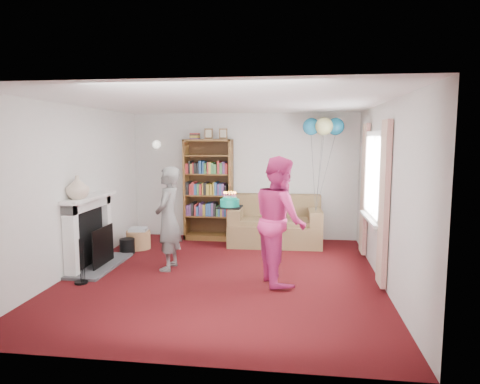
# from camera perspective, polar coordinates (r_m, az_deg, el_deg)

# --- Properties ---
(ground) EXTENTS (5.00, 5.00, 0.00)m
(ground) POSITION_cam_1_polar(r_m,az_deg,el_deg) (6.40, -2.32, -11.11)
(ground) COLOR #34070B
(ground) RESTS_ON ground
(wall_back) EXTENTS (4.50, 0.02, 2.50)m
(wall_back) POSITION_cam_1_polar(r_m,az_deg,el_deg) (8.59, 0.49, 2.14)
(wall_back) COLOR silver
(wall_back) RESTS_ON ground
(wall_left) EXTENTS (0.02, 5.00, 2.50)m
(wall_left) POSITION_cam_1_polar(r_m,az_deg,el_deg) (6.88, -21.27, 0.37)
(wall_left) COLOR silver
(wall_left) RESTS_ON ground
(wall_right) EXTENTS (0.02, 5.00, 2.50)m
(wall_right) POSITION_cam_1_polar(r_m,az_deg,el_deg) (6.15, 18.84, -0.28)
(wall_right) COLOR silver
(wall_right) RESTS_ON ground
(ceiling) EXTENTS (4.50, 5.00, 0.01)m
(ceiling) POSITION_cam_1_polar(r_m,az_deg,el_deg) (6.09, -2.44, 11.86)
(ceiling) COLOR white
(ceiling) RESTS_ON wall_back
(fireplace) EXTENTS (0.55, 1.80, 1.12)m
(fireplace) POSITION_cam_1_polar(r_m,az_deg,el_deg) (7.08, -19.03, -5.40)
(fireplace) COLOR #3F3F42
(fireplace) RESTS_ON ground
(window_bay) EXTENTS (0.14, 2.02, 2.20)m
(window_bay) POSITION_cam_1_polar(r_m,az_deg,el_deg) (6.73, 17.38, -0.01)
(window_bay) COLOR white
(window_bay) RESTS_ON ground
(wall_sconce) EXTENTS (0.16, 0.23, 0.16)m
(wall_sconce) POSITION_cam_1_polar(r_m,az_deg,el_deg) (8.80, -11.07, 6.24)
(wall_sconce) COLOR gold
(wall_sconce) RESTS_ON ground
(bookcase) EXTENTS (0.94, 0.42, 2.20)m
(bookcase) POSITION_cam_1_polar(r_m,az_deg,el_deg) (8.53, -4.18, 0.20)
(bookcase) COLOR #472B14
(bookcase) RESTS_ON ground
(sofa) EXTENTS (1.73, 0.92, 0.92)m
(sofa) POSITION_cam_1_polar(r_m,az_deg,el_deg) (8.23, 4.70, -4.49)
(sofa) COLOR brown
(sofa) RESTS_ON ground
(wicker_basket) EXTENTS (0.44, 0.44, 0.39)m
(wicker_basket) POSITION_cam_1_polar(r_m,az_deg,el_deg) (8.07, -13.39, -6.12)
(wicker_basket) COLOR #AA754F
(wicker_basket) RESTS_ON ground
(person_striped) EXTENTS (0.39, 0.58, 1.58)m
(person_striped) POSITION_cam_1_polar(r_m,az_deg,el_deg) (6.62, -9.55, -3.51)
(person_striped) COLOR black
(person_striped) RESTS_ON ground
(person_magenta) EXTENTS (0.92, 1.03, 1.77)m
(person_magenta) POSITION_cam_1_polar(r_m,az_deg,el_deg) (5.95, 5.33, -3.72)
(person_magenta) COLOR #BC2566
(person_magenta) RESTS_ON ground
(birthday_cake) EXTENTS (0.32, 0.32, 0.22)m
(birthday_cake) POSITION_cam_1_polar(r_m,az_deg,el_deg) (5.97, -1.37, -1.47)
(birthday_cake) COLOR black
(birthday_cake) RESTS_ON ground
(balloons) EXTENTS (0.76, 0.76, 1.71)m
(balloons) POSITION_cam_1_polar(r_m,az_deg,el_deg) (8.11, 11.06, 8.56)
(balloons) COLOR #3F3F3F
(balloons) RESTS_ON ground
(mantel_vase) EXTENTS (0.39, 0.39, 0.35)m
(mantel_vase) POSITION_cam_1_polar(r_m,az_deg,el_deg) (6.67, -20.85, 0.60)
(mantel_vase) COLOR beige
(mantel_vase) RESTS_ON fireplace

